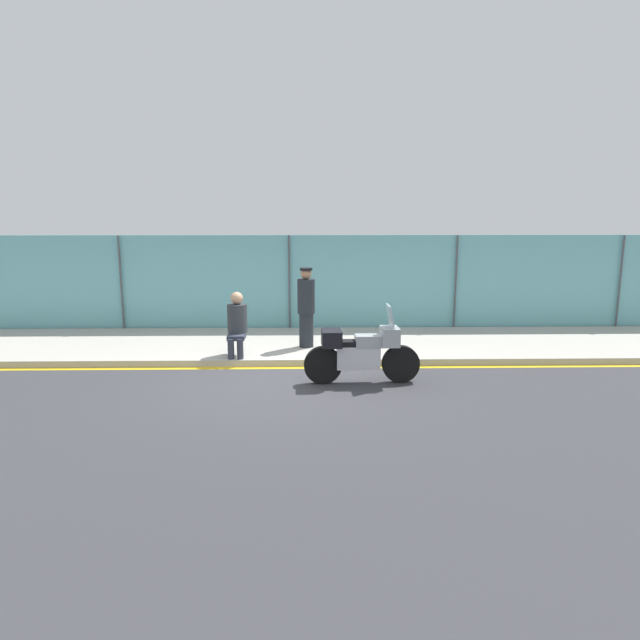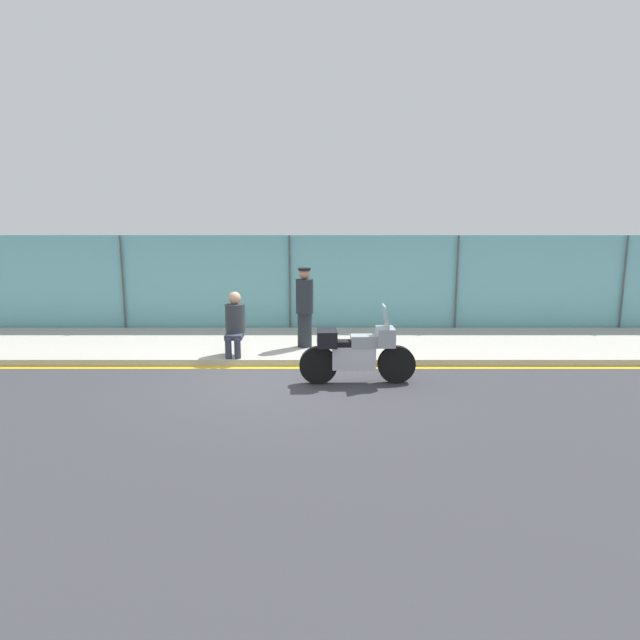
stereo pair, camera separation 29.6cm
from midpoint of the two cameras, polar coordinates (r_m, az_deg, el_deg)
The scene contains 7 objects.
ground_plane at distance 10.95m, azimuth -4.50°, elevation -5.94°, with size 120.00×120.00×0.00m, color #38383D.
sidewalk at distance 13.40m, azimuth -3.88°, elevation -2.49°, with size 32.20×3.33×0.14m.
curb_paint_stripe at distance 11.72m, azimuth -4.27°, elevation -4.79°, with size 32.20×0.18×0.01m.
storefront_fence at distance 14.92m, azimuth -3.63°, elevation 3.58°, with size 30.59×0.17×2.55m.
motorcycle at distance 10.57m, azimuth 3.34°, elevation -3.20°, with size 2.16×0.54×1.47m.
officer_standing at distance 12.72m, azimuth -2.05°, elevation 1.32°, with size 0.39×0.39×1.78m.
person_seated_on_curb at distance 12.17m, azimuth -8.99°, elevation -0.08°, with size 0.42×0.70×1.34m.
Camera 1 is at (0.49, -10.47, 3.16)m, focal length 32.00 mm.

